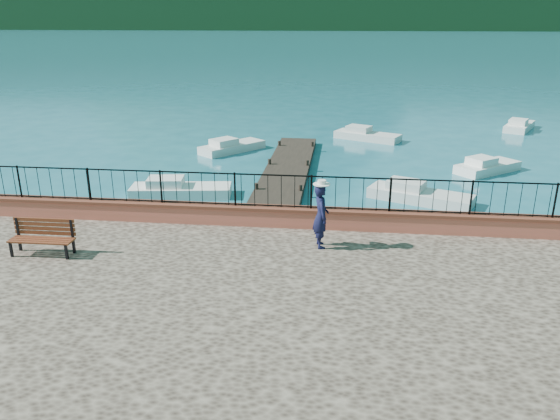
% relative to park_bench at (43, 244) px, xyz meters
% --- Properties ---
extents(ground, '(2000.00, 2000.00, 0.00)m').
position_rel_park_bench_xyz_m(ground, '(6.98, -1.01, -1.48)').
color(ground, '#19596B').
rests_on(ground, ground).
extents(parapet, '(28.00, 0.46, 0.58)m').
position_rel_park_bench_xyz_m(parapet, '(6.98, 2.69, 0.01)').
color(parapet, '#CB5A49').
rests_on(parapet, promenade).
extents(railing, '(27.00, 0.05, 0.95)m').
position_rel_park_bench_xyz_m(railing, '(6.98, 2.69, 0.78)').
color(railing, black).
rests_on(railing, parapet).
extents(dock, '(2.00, 16.00, 0.30)m').
position_rel_park_bench_xyz_m(dock, '(4.98, 10.99, -1.33)').
color(dock, '#2D231C').
rests_on(dock, ground).
extents(far_forest, '(900.00, 60.00, 18.00)m').
position_rel_park_bench_xyz_m(far_forest, '(6.98, 298.99, 7.52)').
color(far_forest, black).
rests_on(far_forest, ground).
extents(park_bench, '(1.63, 0.55, 0.90)m').
position_rel_park_bench_xyz_m(park_bench, '(0.00, 0.00, 0.00)').
color(park_bench, black).
rests_on(park_bench, promenade).
extents(person, '(0.54, 0.70, 1.71)m').
position_rel_park_bench_xyz_m(person, '(7.02, 1.33, 0.58)').
color(person, black).
rests_on(person, promenade).
extents(hat, '(0.44, 0.44, 0.12)m').
position_rel_park_bench_xyz_m(hat, '(7.02, 1.33, 1.49)').
color(hat, white).
rests_on(hat, person).
extents(boat_0, '(4.18, 1.82, 0.80)m').
position_rel_park_bench_xyz_m(boat_0, '(1.00, 8.66, -1.08)').
color(boat_0, white).
rests_on(boat_0, ground).
extents(boat_1, '(4.22, 2.81, 0.80)m').
position_rel_park_bench_xyz_m(boat_1, '(10.66, 9.07, -1.08)').
color(boat_1, silver).
rests_on(boat_1, ground).
extents(boat_2, '(3.38, 3.08, 0.80)m').
position_rel_park_bench_xyz_m(boat_2, '(14.37, 13.88, -1.08)').
color(boat_2, silver).
rests_on(boat_2, ground).
extents(boat_3, '(3.38, 3.69, 0.80)m').
position_rel_park_bench_xyz_m(boat_3, '(1.54, 16.59, -1.08)').
color(boat_3, silver).
rests_on(boat_3, ground).
extents(boat_4, '(4.05, 2.83, 0.80)m').
position_rel_park_bench_xyz_m(boat_4, '(8.97, 20.42, -1.08)').
color(boat_4, silver).
rests_on(boat_4, ground).
extents(boat_5, '(2.71, 3.64, 0.80)m').
position_rel_park_bench_xyz_m(boat_5, '(18.84, 24.59, -1.08)').
color(boat_5, silver).
rests_on(boat_5, ground).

